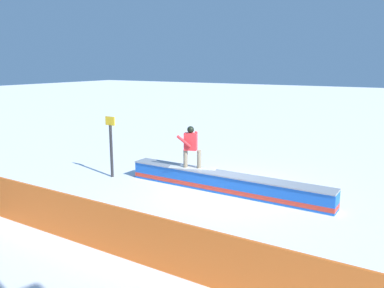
{
  "coord_description": "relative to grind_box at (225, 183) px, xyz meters",
  "views": [
    {
      "loc": [
        -5.17,
        10.57,
        3.92
      ],
      "look_at": [
        0.6,
        0.99,
        1.63
      ],
      "focal_mm": 37.04,
      "sensor_mm": 36.0,
      "label": 1
    }
  ],
  "objects": [
    {
      "name": "snowboarder",
      "position": [
        1.23,
        -0.01,
        1.06
      ],
      "size": [
        1.55,
        0.73,
        1.37
      ],
      "color": "silver",
      "rests_on": "grind_box"
    },
    {
      "name": "trail_marker",
      "position": [
        4.14,
        0.54,
        0.87
      ],
      "size": [
        0.4,
        0.1,
        2.13
      ],
      "color": "#262628",
      "rests_on": "ground_plane"
    },
    {
      "name": "ground_plane",
      "position": [
        0.0,
        0.0,
        -0.27
      ],
      "size": [
        120.0,
        120.0,
        0.0
      ],
      "primitive_type": "plane",
      "color": "white"
    },
    {
      "name": "grind_box",
      "position": [
        0.0,
        0.0,
        0.0
      ],
      "size": [
        6.72,
        0.74,
        0.6
      ],
      "color": "blue",
      "rests_on": "ground_plane"
    },
    {
      "name": "safety_fence",
      "position": [
        0.0,
        4.87,
        0.27
      ],
      "size": [
        10.58,
        0.25,
        1.08
      ],
      "primitive_type": "cube",
      "rotation": [
        0.0,
        0.0,
        -0.02
      ],
      "color": "orange",
      "rests_on": "ground_plane"
    }
  ]
}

